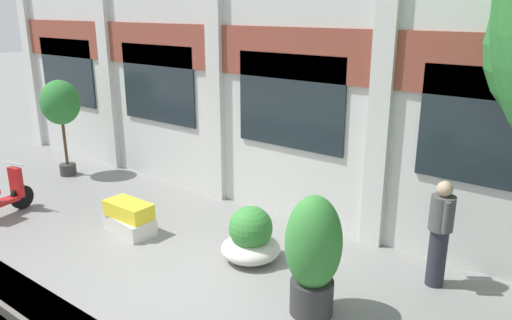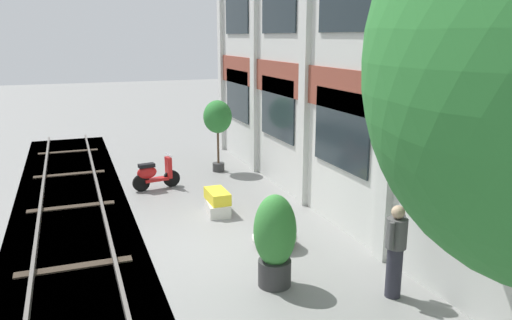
{
  "view_description": "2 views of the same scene",
  "coord_description": "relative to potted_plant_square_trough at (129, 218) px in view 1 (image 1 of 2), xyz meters",
  "views": [
    {
      "loc": [
        4.95,
        -4.51,
        3.88
      ],
      "look_at": [
        -0.2,
        2.14,
        1.29
      ],
      "focal_mm": 35.0,
      "sensor_mm": 36.0,
      "label": 1
    },
    {
      "loc": [
        9.32,
        -2.63,
        4.22
      ],
      "look_at": [
        -1.43,
        1.44,
        1.36
      ],
      "focal_mm": 35.0,
      "sensor_mm": 36.0,
      "label": 2
    }
  ],
  "objects": [
    {
      "name": "potted_plant_square_trough",
      "position": [
        0.0,
        0.0,
        0.0
      ],
      "size": [
        1.05,
        0.62,
        0.57
      ],
      "color": "beige",
      "rests_on": "ground"
    },
    {
      "name": "potted_plant_tall_urn",
      "position": [
        -3.75,
        1.14,
        1.42
      ],
      "size": [
        0.9,
        0.9,
        2.29
      ],
      "color": "#333333",
      "rests_on": "ground"
    },
    {
      "name": "ground_plane",
      "position": [
        1.86,
        -0.59,
        -0.27
      ],
      "size": [
        80.0,
        80.0,
        0.0
      ],
      "primitive_type": "plane",
      "color": "gray"
    },
    {
      "name": "potted_plant_fluted_column",
      "position": [
        3.88,
        -0.11,
        0.64
      ],
      "size": [
        0.74,
        0.74,
        1.65
      ],
      "color": "#333333",
      "rests_on": "ground"
    },
    {
      "name": "potted_plant_wide_bowl",
      "position": [
        2.34,
        0.54,
        0.1
      ],
      "size": [
        0.95,
        0.95,
        0.9
      ],
      "color": "beige",
      "rests_on": "ground"
    },
    {
      "name": "apartment_facade",
      "position": [
        1.86,
        2.53,
        3.39
      ],
      "size": [
        17.94,
        0.64,
        7.35
      ],
      "color": "silver",
      "rests_on": "ground"
    },
    {
      "name": "resident_by_doorway",
      "position": [
        4.93,
        1.58,
        0.58
      ],
      "size": [
        0.34,
        0.46,
        1.59
      ],
      "rotation": [
        0.0,
        0.0,
        -2.59
      ],
      "color": "#282833",
      "rests_on": "ground"
    }
  ]
}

